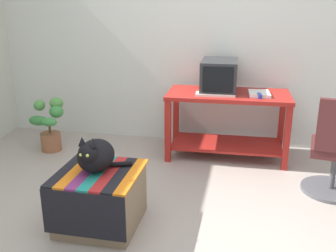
{
  "coord_description": "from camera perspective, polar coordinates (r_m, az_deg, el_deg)",
  "views": [
    {
      "loc": [
        0.61,
        -2.39,
        1.65
      ],
      "look_at": [
        -0.07,
        0.85,
        0.55
      ],
      "focal_mm": 41.15,
      "sensor_mm": 36.0,
      "label": 1
    }
  ],
  "objects": [
    {
      "name": "keyboard",
      "position": [
        3.96,
        7.04,
        4.68
      ],
      "size": [
        0.41,
        0.17,
        0.02
      ],
      "primitive_type": "cube",
      "rotation": [
        0.0,
        0.0,
        0.06
      ],
      "color": "beige",
      "rests_on": "desk"
    },
    {
      "name": "desk",
      "position": [
        4.16,
        8.79,
        1.83
      ],
      "size": [
        1.29,
        0.66,
        0.71
      ],
      "rotation": [
        0.0,
        0.0,
        0.03
      ],
      "color": "maroon",
      "rests_on": "ground_plane"
    },
    {
      "name": "ground_plane",
      "position": [
        2.96,
        -2.2,
        -15.43
      ],
      "size": [
        14.0,
        14.0,
        0.0
      ],
      "primitive_type": "plane",
      "color": "#9E9389"
    },
    {
      "name": "ottoman_with_blanket",
      "position": [
        2.98,
        -10.05,
        -10.5
      ],
      "size": [
        0.6,
        0.61,
        0.44
      ],
      "color": "#7A664C",
      "rests_on": "ground_plane"
    },
    {
      "name": "tv_monitor",
      "position": [
        4.13,
        7.59,
        7.32
      ],
      "size": [
        0.39,
        0.53,
        0.33
      ],
      "rotation": [
        0.0,
        0.0,
        0.03
      ],
      "color": "#28282B",
      "rests_on": "desk"
    },
    {
      "name": "pen",
      "position": [
        4.1,
        13.42,
        4.65
      ],
      "size": [
        0.13,
        0.07,
        0.01
      ],
      "primitive_type": "cylinder",
      "rotation": [
        0.0,
        1.57,
        0.44
      ],
      "color": "#B7B7BC",
      "rests_on": "desk"
    },
    {
      "name": "back_wall",
      "position": [
        4.49,
        4.11,
        13.87
      ],
      "size": [
        8.0,
        0.1,
        2.6
      ],
      "primitive_type": "cube",
      "color": "silver",
      "rests_on": "ground_plane"
    },
    {
      "name": "cat",
      "position": [
        2.85,
        -10.74,
        -4.26
      ],
      "size": [
        0.38,
        0.36,
        0.3
      ],
      "rotation": [
        0.0,
        0.0,
        -0.05
      ],
      "color": "black",
      "rests_on": "ottoman_with_blanket"
    },
    {
      "name": "office_chair",
      "position": [
        3.6,
        23.68,
        -3.75
      ],
      "size": [
        0.52,
        0.52,
        0.89
      ],
      "rotation": [
        0.0,
        0.0,
        2.99
      ],
      "color": "#4C4C51",
      "rests_on": "ground_plane"
    },
    {
      "name": "book",
      "position": [
        4.06,
        13.34,
        4.7
      ],
      "size": [
        0.23,
        0.29,
        0.03
      ],
      "primitive_type": "cube",
      "rotation": [
        0.0,
        0.0,
        0.09
      ],
      "color": "white",
      "rests_on": "desk"
    },
    {
      "name": "stapler",
      "position": [
        3.95,
        13.4,
        4.39
      ],
      "size": [
        0.05,
        0.11,
        0.04
      ],
      "primitive_type": "cube",
      "rotation": [
        0.0,
        0.0,
        0.13
      ],
      "color": "#2342B7",
      "rests_on": "desk"
    },
    {
      "name": "potted_plant",
      "position": [
        4.51,
        -17.14,
        0.08
      ],
      "size": [
        0.37,
        0.35,
        0.6
      ],
      "color": "brown",
      "rests_on": "ground_plane"
    }
  ]
}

